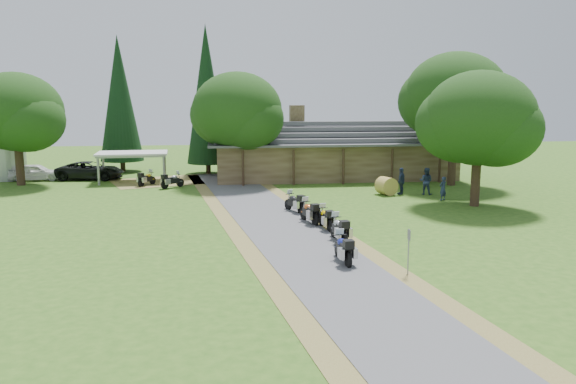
{
  "coord_description": "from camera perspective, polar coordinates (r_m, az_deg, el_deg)",
  "views": [
    {
      "loc": [
        -3.83,
        -24.02,
        6.77
      ],
      "look_at": [
        -0.03,
        6.74,
        1.6
      ],
      "focal_mm": 35.0,
      "sensor_mm": 36.0,
      "label": 1
    }
  ],
  "objects": [
    {
      "name": "motorcycle_row_a",
      "position": [
        23.59,
        5.62,
        -5.62
      ],
      "size": [
        0.75,
        1.94,
        1.3
      ],
      "primitive_type": null,
      "rotation": [
        0.0,
        0.0,
        1.64
      ],
      "color": "navy",
      "rests_on": "ground"
    },
    {
      "name": "car_dark_suv",
      "position": [
        50.31,
        -19.47,
        2.51
      ],
      "size": [
        3.22,
        6.23,
        2.29
      ],
      "primitive_type": "imported",
      "rotation": [
        0.0,
        0.0,
        1.45
      ],
      "color": "black",
      "rests_on": "ground"
    },
    {
      "name": "motorcycle_row_e",
      "position": [
        33.86,
        0.66,
        -0.97
      ],
      "size": [
        1.31,
        1.94,
        1.27
      ],
      "primitive_type": null,
      "rotation": [
        0.0,
        0.0,
        2.0
      ],
      "color": "black",
      "rests_on": "ground"
    },
    {
      "name": "cedar_near",
      "position": [
        51.3,
        -8.25,
        9.24
      ],
      "size": [
        3.75,
        3.75,
        13.29
      ],
      "primitive_type": "cone",
      "color": "black",
      "rests_on": "ground"
    },
    {
      "name": "oak_lodge_right",
      "position": [
        45.78,
        16.56,
        7.68
      ],
      "size": [
        7.86,
        7.86,
        11.3
      ],
      "primitive_type": null,
      "color": "#183510",
      "rests_on": "ground"
    },
    {
      "name": "oak_silo",
      "position": [
        48.78,
        -25.85,
        6.05
      ],
      "size": [
        7.18,
        7.18,
        9.31
      ],
      "primitive_type": null,
      "color": "#183510",
      "rests_on": "ground"
    },
    {
      "name": "silo",
      "position": [
        52.77,
        -26.75,
        4.43
      ],
      "size": [
        3.28,
        3.28,
        6.12
      ],
      "primitive_type": "cylinder",
      "rotation": [
        0.0,
        0.0,
        -0.09
      ],
      "color": "gray",
      "rests_on": "ground"
    },
    {
      "name": "motorcycle_row_d",
      "position": [
        30.86,
        2.18,
        -1.93
      ],
      "size": [
        1.12,
        2.07,
        1.35
      ],
      "primitive_type": null,
      "rotation": [
        0.0,
        0.0,
        1.83
      ],
      "color": "#BA531D",
      "rests_on": "ground"
    },
    {
      "name": "motorcycle_carport_b",
      "position": [
        43.89,
        -11.66,
        1.22
      ],
      "size": [
        1.78,
        1.63,
        1.25
      ],
      "primitive_type": null,
      "rotation": [
        0.0,
        0.0,
        0.7
      ],
      "color": "gray",
      "rests_on": "ground"
    },
    {
      "name": "ground",
      "position": [
        25.25,
        1.96,
        -6.09
      ],
      "size": [
        120.0,
        120.0,
        0.0
      ],
      "primitive_type": "plane",
      "color": "#2F5818",
      "rests_on": "ground"
    },
    {
      "name": "carport",
      "position": [
        47.93,
        -15.47,
        2.48
      ],
      "size": [
        5.88,
        4.14,
        2.44
      ],
      "primitive_type": null,
      "rotation": [
        0.0,
        0.0,
        0.07
      ],
      "color": "silver",
      "rests_on": "ground"
    },
    {
      "name": "lodge",
      "position": [
        49.21,
        4.53,
        4.41
      ],
      "size": [
        21.4,
        9.4,
        4.9
      ],
      "primitive_type": null,
      "color": "brown",
      "rests_on": "ground"
    },
    {
      "name": "oak_driveway",
      "position": [
        37.23,
        18.75,
        5.47
      ],
      "size": [
        6.96,
        6.96,
        8.99
      ],
      "primitive_type": null,
      "color": "#183510",
      "rests_on": "ground"
    },
    {
      "name": "hay_bale",
      "position": [
        40.48,
        9.97,
        0.61
      ],
      "size": [
        1.55,
        1.48,
        1.27
      ],
      "primitive_type": "cylinder",
      "rotation": [
        1.57,
        0.0,
        0.29
      ],
      "color": "#AA8A3E",
      "rests_on": "ground"
    },
    {
      "name": "cedar_far",
      "position": [
        54.5,
        -16.71,
        8.53
      ],
      "size": [
        3.94,
        3.94,
        12.5
      ],
      "primitive_type": "cone",
      "color": "black",
      "rests_on": "ground"
    },
    {
      "name": "car_white_sedan",
      "position": [
        51.26,
        -24.23,
        2.05
      ],
      "size": [
        2.7,
        5.53,
        1.79
      ],
      "primitive_type": "imported",
      "rotation": [
        0.0,
        0.0,
        1.66
      ],
      "color": "white",
      "rests_on": "ground"
    },
    {
      "name": "motorcycle_row_b",
      "position": [
        26.96,
        5.2,
        -3.66
      ],
      "size": [
        0.86,
        2.01,
        1.33
      ],
      "primitive_type": null,
      "rotation": [
        0.0,
        0.0,
        1.69
      ],
      "color": "#9FA3A7",
      "rests_on": "ground"
    },
    {
      "name": "person_c",
      "position": [
        40.82,
        11.45,
        1.33
      ],
      "size": [
        0.76,
        0.79,
        2.25
      ],
      "primitive_type": "imported",
      "rotation": [
        0.0,
        0.0,
        4.04
      ],
      "color": "navy",
      "rests_on": "ground"
    },
    {
      "name": "motorcycle_row_c",
      "position": [
        29.56,
        3.83,
        -2.55
      ],
      "size": [
        0.79,
        1.88,
        1.25
      ],
      "primitive_type": null,
      "rotation": [
        0.0,
        0.0,
        1.68
      ],
      "color": "#F1C001",
      "rests_on": "ground"
    },
    {
      "name": "driveway",
      "position": [
        29.02,
        -0.25,
        -4.02
      ],
      "size": [
        51.95,
        51.95,
        0.0
      ],
      "primitive_type": "plane",
      "rotation": [
        0.0,
        0.0,
        0.14
      ],
      "color": "#4F4F51",
      "rests_on": "ground"
    },
    {
      "name": "person_b",
      "position": [
        41.09,
        13.85,
        1.31
      ],
      "size": [
        0.79,
        0.74,
        2.26
      ],
      "primitive_type": "imported",
      "rotation": [
        0.0,
        0.0,
        2.55
      ],
      "color": "navy",
      "rests_on": "ground"
    },
    {
      "name": "sign_post",
      "position": [
        22.31,
        12.14,
        -5.97
      ],
      "size": [
        0.33,
        0.05,
        1.82
      ],
      "primitive_type": null,
      "color": "gray",
      "rests_on": "ground"
    },
    {
      "name": "oak_lodge_left",
      "position": [
        45.01,
        -5.16,
        6.83
      ],
      "size": [
        7.13,
        7.13,
        9.44
      ],
      "primitive_type": null,
      "color": "#183510",
      "rests_on": "ground"
    },
    {
      "name": "motorcycle_carport_a",
      "position": [
        45.51,
        -14.16,
        1.4
      ],
      "size": [
        1.43,
        1.82,
        1.22
      ],
      "primitive_type": null,
      "rotation": [
        0.0,
        0.0,
        1.01
      ],
      "color": "gold",
      "rests_on": "ground"
    },
    {
      "name": "person_a",
      "position": [
        39.13,
        15.47,
        0.55
      ],
      "size": [
        0.65,
        0.59,
        1.87
      ],
      "primitive_type": "imported",
      "rotation": [
        0.0,
        0.0,
        3.65
      ],
      "color": "navy",
      "rests_on": "ground"
    }
  ]
}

